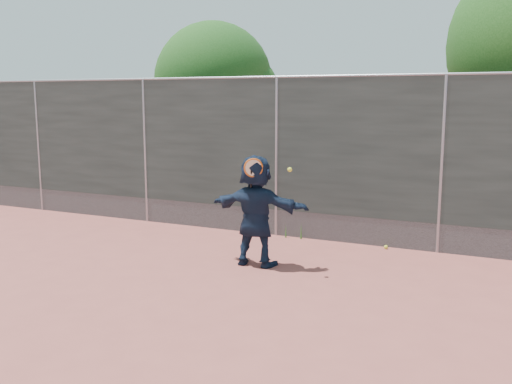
% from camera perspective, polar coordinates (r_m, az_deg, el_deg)
% --- Properties ---
extents(ground, '(80.00, 80.00, 0.00)m').
position_cam_1_polar(ground, '(8.07, -7.78, -9.62)').
color(ground, '#9E4C42').
rests_on(ground, ground).
extents(player, '(1.63, 0.52, 1.76)m').
position_cam_1_polar(player, '(8.91, -0.00, -1.86)').
color(player, '#142137').
rests_on(player, ground).
extents(ball_ground, '(0.07, 0.07, 0.07)m').
position_cam_1_polar(ball_ground, '(10.29, 12.87, -5.39)').
color(ball_ground, yellow).
rests_on(ball_ground, ground).
extents(fence, '(20.00, 0.06, 3.03)m').
position_cam_1_polar(fence, '(10.79, 2.07, 3.89)').
color(fence, '#38423D').
rests_on(fence, ground).
extents(swing_action, '(0.76, 0.17, 0.51)m').
position_cam_1_polar(swing_action, '(8.58, 0.09, 2.31)').
color(swing_action, '#CC5613').
rests_on(swing_action, ground).
extents(tree_left, '(3.15, 3.00, 4.53)m').
position_cam_1_polar(tree_left, '(14.73, -3.64, 10.63)').
color(tree_left, '#382314').
rests_on(tree_left, ground).
extents(weed_clump, '(0.68, 0.07, 0.30)m').
position_cam_1_polar(weed_clump, '(10.81, 3.23, -3.90)').
color(weed_clump, '#387226').
rests_on(weed_clump, ground).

